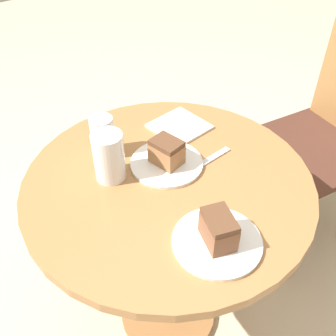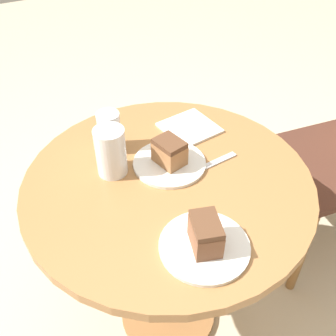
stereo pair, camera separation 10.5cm
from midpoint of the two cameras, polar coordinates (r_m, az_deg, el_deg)
ground_plane at (r=1.65m, az=-1.94°, el=-20.34°), size 8.00×8.00×0.00m
table at (r=1.18m, az=-2.56°, el=-6.87°), size 0.80×0.80×0.72m
chair at (r=1.70m, az=20.10°, el=4.06°), size 0.49×0.50×0.93m
plate_near at (r=1.12m, az=-2.89°, el=0.59°), size 0.21×0.21×0.01m
plate_far at (r=0.92m, az=3.85°, el=-10.78°), size 0.21×0.21×0.01m
cake_slice_near at (r=1.09m, az=-2.96°, el=2.25°), size 0.10×0.08×0.07m
cake_slice_far at (r=0.89m, az=3.98°, el=-9.03°), size 0.10×0.08×0.08m
glass_lemonade at (r=1.15m, az=-12.02°, el=4.18°), size 0.07×0.07×0.12m
glass_water at (r=1.06m, az=-11.36°, el=1.27°), size 0.08×0.08×0.14m
napkin_stack at (r=1.26m, az=-0.71°, el=5.96°), size 0.18×0.18×0.01m
fork at (r=1.14m, az=3.50°, el=1.16°), size 0.03×0.16×0.00m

